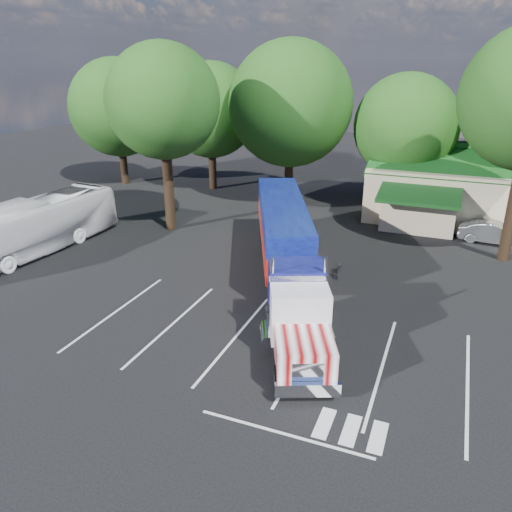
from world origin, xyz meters
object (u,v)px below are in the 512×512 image
at_px(semi_truck, 286,243).
at_px(bicycle, 339,269).
at_px(tour_bus, 34,226).
at_px(woman, 270,325).
at_px(silver_sedan, 493,233).

xyz_separation_m(semi_truck, bicycle, (2.56, 1.95, -1.89)).
relative_size(bicycle, tour_bus, 0.12).
xyz_separation_m(woman, silver_sedan, (9.36, 17.39, -0.25)).
bearing_deg(bicycle, semi_truck, -152.09).
bearing_deg(woman, semi_truck, -20.66).
distance_m(bicycle, tour_bus, 19.05).
xyz_separation_m(woman, bicycle, (1.08, 8.36, -0.57)).
relative_size(semi_truck, tour_bus, 1.54).
bearing_deg(bicycle, woman, -106.75).
bearing_deg(tour_bus, woman, -11.31).
bearing_deg(bicycle, silver_sedan, 38.10).
bearing_deg(woman, tour_bus, 41.00).
distance_m(bicycle, silver_sedan, 12.25).
bearing_deg(silver_sedan, tour_bus, 118.55).
xyz_separation_m(woman, tour_bus, (-17.60, 4.82, 0.72)).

